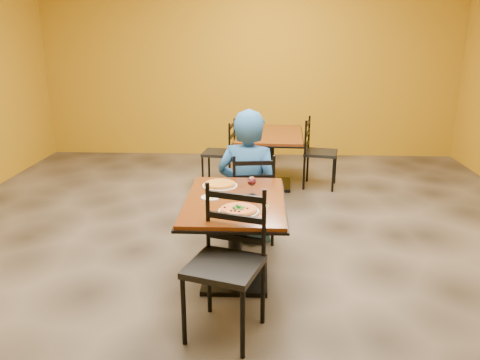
{
  "coord_description": "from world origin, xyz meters",
  "views": [
    {
      "loc": [
        0.21,
        -4.15,
        2.04
      ],
      "look_at": [
        0.03,
        -0.3,
        0.85
      ],
      "focal_mm": 35.46,
      "sensor_mm": 36.0,
      "label": 1
    }
  ],
  "objects_px": {
    "table_second": "(270,147)",
    "chair_second_left": "(219,153)",
    "chair_second_right": "(321,153)",
    "diner": "(248,176)",
    "pizza_far": "(220,184)",
    "side_plate": "(211,197)",
    "plate_far": "(220,186)",
    "wine_glass": "(252,185)",
    "table_main": "(235,221)",
    "chair_main_far": "(252,196)",
    "plate_main": "(239,211)",
    "pizza_main": "(239,209)",
    "chair_main_near": "(224,267)"
  },
  "relations": [
    {
      "from": "pizza_far",
      "to": "side_plate",
      "type": "distance_m",
      "value": 0.32
    },
    {
      "from": "plate_far",
      "to": "table_main",
      "type": "bearing_deg",
      "value": -65.17
    },
    {
      "from": "chair_second_left",
      "to": "chair_main_near",
      "type": "bearing_deg",
      "value": 12.8
    },
    {
      "from": "table_second",
      "to": "pizza_main",
      "type": "distance_m",
      "value": 3.01
    },
    {
      "from": "chair_second_left",
      "to": "pizza_main",
      "type": "height_order",
      "value": "chair_second_left"
    },
    {
      "from": "chair_second_right",
      "to": "plate_main",
      "type": "xyz_separation_m",
      "value": [
        -0.98,
        -2.99,
        0.28
      ]
    },
    {
      "from": "chair_main_near",
      "to": "plate_main",
      "type": "relative_size",
      "value": 3.35
    },
    {
      "from": "diner",
      "to": "side_plate",
      "type": "xyz_separation_m",
      "value": [
        -0.28,
        -0.89,
        0.08
      ]
    },
    {
      "from": "chair_second_left",
      "to": "diner",
      "type": "distance_m",
      "value": 1.87
    },
    {
      "from": "table_second",
      "to": "chair_second_left",
      "type": "bearing_deg",
      "value": 180.0
    },
    {
      "from": "table_main",
      "to": "plate_main",
      "type": "relative_size",
      "value": 3.97
    },
    {
      "from": "pizza_main",
      "to": "wine_glass",
      "type": "bearing_deg",
      "value": 77.18
    },
    {
      "from": "chair_second_left",
      "to": "side_plate",
      "type": "relative_size",
      "value": 5.74
    },
    {
      "from": "table_main",
      "to": "chair_main_far",
      "type": "bearing_deg",
      "value": 82.35
    },
    {
      "from": "pizza_main",
      "to": "pizza_far",
      "type": "xyz_separation_m",
      "value": [
        -0.2,
        0.63,
        0.0
      ]
    },
    {
      "from": "chair_main_far",
      "to": "pizza_far",
      "type": "height_order",
      "value": "chair_main_far"
    },
    {
      "from": "chair_second_left",
      "to": "diner",
      "type": "relative_size",
      "value": 0.68
    },
    {
      "from": "chair_second_left",
      "to": "wine_glass",
      "type": "height_order",
      "value": "wine_glass"
    },
    {
      "from": "table_main",
      "to": "pizza_far",
      "type": "xyz_separation_m",
      "value": [
        -0.15,
        0.33,
        0.21
      ]
    },
    {
      "from": "plate_main",
      "to": "wine_glass",
      "type": "relative_size",
      "value": 1.72
    },
    {
      "from": "table_main",
      "to": "diner",
      "type": "distance_m",
      "value": 0.92
    },
    {
      "from": "chair_main_far",
      "to": "plate_main",
      "type": "height_order",
      "value": "chair_main_far"
    },
    {
      "from": "table_main",
      "to": "chair_second_right",
      "type": "bearing_deg",
      "value": 69.19
    },
    {
      "from": "pizza_far",
      "to": "wine_glass",
      "type": "height_order",
      "value": "wine_glass"
    },
    {
      "from": "diner",
      "to": "chair_main_far",
      "type": "bearing_deg",
      "value": 171.22
    },
    {
      "from": "side_plate",
      "to": "chair_second_left",
      "type": "bearing_deg",
      "value": 93.78
    },
    {
      "from": "table_second",
      "to": "chair_main_far",
      "type": "xyz_separation_m",
      "value": [
        -0.2,
        -1.81,
        -0.09
      ]
    },
    {
      "from": "pizza_main",
      "to": "pizza_far",
      "type": "height_order",
      "value": "same"
    },
    {
      "from": "chair_second_left",
      "to": "chair_second_right",
      "type": "bearing_deg",
      "value": 97.04
    },
    {
      "from": "chair_second_right",
      "to": "diner",
      "type": "height_order",
      "value": "diner"
    },
    {
      "from": "chair_main_far",
      "to": "wine_glass",
      "type": "distance_m",
      "value": 0.87
    },
    {
      "from": "chair_second_left",
      "to": "wine_glass",
      "type": "xyz_separation_m",
      "value": [
        0.51,
        -2.6,
        0.38
      ]
    },
    {
      "from": "table_second",
      "to": "side_plate",
      "type": "relative_size",
      "value": 8.56
    },
    {
      "from": "chair_second_left",
      "to": "chair_second_right",
      "type": "xyz_separation_m",
      "value": [
        1.4,
        0.0,
        0.02
      ]
    },
    {
      "from": "diner",
      "to": "table_main",
      "type": "bearing_deg",
      "value": 100.5
    },
    {
      "from": "chair_second_left",
      "to": "chair_second_right",
      "type": "relative_size",
      "value": 0.96
    },
    {
      "from": "table_second",
      "to": "plate_far",
      "type": "xyz_separation_m",
      "value": [
        -0.48,
        -2.37,
        0.19
      ]
    },
    {
      "from": "pizza_main",
      "to": "chair_second_right",
      "type": "bearing_deg",
      "value": 71.86
    },
    {
      "from": "table_second",
      "to": "wine_glass",
      "type": "bearing_deg",
      "value": -94.15
    },
    {
      "from": "table_main",
      "to": "chair_second_left",
      "type": "relative_size",
      "value": 1.34
    },
    {
      "from": "table_main",
      "to": "chair_main_far",
      "type": "xyz_separation_m",
      "value": [
        0.12,
        0.89,
        -0.09
      ]
    },
    {
      "from": "chair_main_far",
      "to": "plate_far",
      "type": "height_order",
      "value": "chair_main_far"
    },
    {
      "from": "diner",
      "to": "table_second",
      "type": "bearing_deg",
      "value": -81.84
    },
    {
      "from": "plate_far",
      "to": "chair_second_left",
      "type": "bearing_deg",
      "value": 95.46
    },
    {
      "from": "chair_main_far",
      "to": "table_main",
      "type": "bearing_deg",
      "value": 75.19
    },
    {
      "from": "chair_main_near",
      "to": "diner",
      "type": "bearing_deg",
      "value": 103.85
    },
    {
      "from": "chair_main_near",
      "to": "chair_main_far",
      "type": "height_order",
      "value": "chair_main_near"
    },
    {
      "from": "chair_second_left",
      "to": "plate_far",
      "type": "relative_size",
      "value": 2.96
    },
    {
      "from": "table_second",
      "to": "wine_glass",
      "type": "height_order",
      "value": "wine_glass"
    },
    {
      "from": "chair_second_left",
      "to": "side_plate",
      "type": "bearing_deg",
      "value": 10.83
    }
  ]
}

